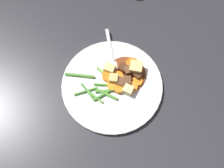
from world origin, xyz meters
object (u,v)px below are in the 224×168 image
at_px(carrot_slice_1, 118,76).
at_px(meat_chunk_2, 123,69).
at_px(potato_chunk_0, 113,79).
at_px(potato_chunk_2, 136,68).
at_px(carrot_slice_0, 113,85).
at_px(meat_chunk_4, 137,75).
at_px(meat_chunk_3, 129,71).
at_px(carrot_slice_6, 119,88).
at_px(carrot_slice_2, 132,87).
at_px(carrot_slice_3, 110,75).
at_px(fork, 112,56).
at_px(carrot_slice_4, 132,64).
at_px(dinner_plate, 112,85).
at_px(meat_chunk_1, 121,82).
at_px(meat_chunk_0, 127,81).
at_px(potato_chunk_1, 109,69).
at_px(potato_chunk_3, 128,90).
at_px(carrot_slice_5, 137,81).

xyz_separation_m(carrot_slice_1, meat_chunk_2, (0.02, 0.01, 0.01)).
xyz_separation_m(potato_chunk_0, potato_chunk_2, (0.07, 0.00, 0.00)).
height_order(carrot_slice_0, meat_chunk_4, meat_chunk_4).
xyz_separation_m(meat_chunk_3, meat_chunk_4, (0.02, -0.02, -0.00)).
xyz_separation_m(carrot_slice_6, potato_chunk_0, (-0.00, 0.03, 0.01)).
height_order(carrot_slice_2, carrot_slice_3, same).
distance_m(carrot_slice_0, fork, 0.10).
bearing_deg(fork, carrot_slice_4, -51.32).
relative_size(potato_chunk_0, fork, 0.14).
bearing_deg(meat_chunk_3, carrot_slice_0, -162.44).
bearing_deg(dinner_plate, meat_chunk_1, -23.27).
bearing_deg(carrot_slice_1, carrot_slice_3, 148.56).
relative_size(potato_chunk_0, meat_chunk_1, 1.00).
distance_m(dinner_plate, meat_chunk_1, 0.03).
bearing_deg(meat_chunk_0, dinner_plate, 161.96).
distance_m(carrot_slice_1, carrot_slice_6, 0.04).
bearing_deg(meat_chunk_1, fork, 80.22).
distance_m(potato_chunk_1, potato_chunk_2, 0.07).
bearing_deg(carrot_slice_2, carrot_slice_3, 123.85).
bearing_deg(dinner_plate, potato_chunk_3, -52.56).
distance_m(carrot_slice_1, potato_chunk_1, 0.03).
height_order(potato_chunk_2, potato_chunk_3, potato_chunk_2).
relative_size(carrot_slice_5, potato_chunk_2, 0.82).
height_order(carrot_slice_4, carrot_slice_5, carrot_slice_4).
bearing_deg(carrot_slice_4, carrot_slice_5, -102.91).
distance_m(dinner_plate, carrot_slice_2, 0.06).
bearing_deg(carrot_slice_0, meat_chunk_1, -6.48).
xyz_separation_m(potato_chunk_0, fork, (0.03, 0.07, -0.01)).
bearing_deg(potato_chunk_0, potato_chunk_2, 1.33).
bearing_deg(potato_chunk_1, potato_chunk_0, -96.22).
height_order(carrot_slice_1, carrot_slice_4, same).
distance_m(carrot_slice_2, meat_chunk_1, 0.03).
bearing_deg(carrot_slice_0, meat_chunk_2, 34.15).
distance_m(carrot_slice_1, carrot_slice_2, 0.05).
xyz_separation_m(dinner_plate, carrot_slice_4, (0.08, 0.03, 0.01)).
relative_size(carrot_slice_0, meat_chunk_3, 1.23).
height_order(carrot_slice_3, potato_chunk_1, potato_chunk_1).
relative_size(dinner_plate, potato_chunk_2, 8.20).
distance_m(carrot_slice_0, carrot_slice_4, 0.09).
xyz_separation_m(dinner_plate, potato_chunk_2, (0.08, 0.01, 0.02)).
xyz_separation_m(potato_chunk_2, potato_chunk_3, (-0.05, -0.05, -0.00)).
xyz_separation_m(carrot_slice_2, meat_chunk_0, (-0.00, 0.02, 0.00)).
bearing_deg(carrot_slice_1, meat_chunk_1, -96.53).
bearing_deg(potato_chunk_3, meat_chunk_3, 59.81).
distance_m(carrot_slice_1, meat_chunk_0, 0.03).
distance_m(carrot_slice_3, carrot_slice_6, 0.05).
bearing_deg(potato_chunk_1, carrot_slice_3, -111.88).
distance_m(carrot_slice_2, potato_chunk_0, 0.06).
bearing_deg(meat_chunk_4, carrot_slice_2, -138.53).
height_order(meat_chunk_1, fork, meat_chunk_1).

